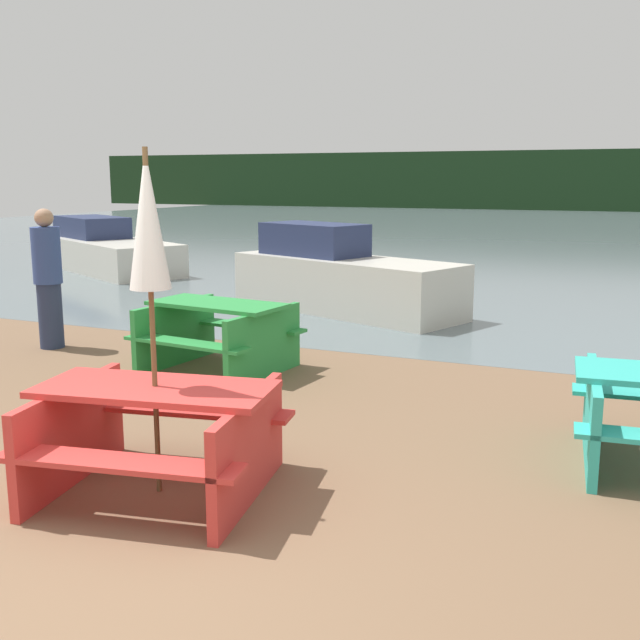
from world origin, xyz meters
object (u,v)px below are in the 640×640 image
(picnic_table_red, at_px, (157,429))
(person, at_px, (48,279))
(boat_second, at_px, (105,250))
(boat, at_px, (340,277))
(umbrella_white, at_px, (148,224))
(picnic_table_green, at_px, (218,331))

(picnic_table_red, distance_m, person, 5.10)
(boat_second, bearing_deg, boat, 6.25)
(boat_second, bearing_deg, person, -26.85)
(picnic_table_red, bearing_deg, person, 140.89)
(umbrella_white, distance_m, person, 5.17)
(picnic_table_red, xyz_separation_m, boat, (-1.56, 7.24, 0.10))
(picnic_table_red, relative_size, umbrella_white, 0.78)
(boat, bearing_deg, picnic_table_green, -66.55)
(picnic_table_red, xyz_separation_m, boat_second, (-8.79, 10.17, 0.02))
(umbrella_white, xyz_separation_m, person, (-3.94, 3.20, -0.97))
(picnic_table_green, height_order, person, person)
(boat, distance_m, person, 4.70)
(boat, bearing_deg, boat_second, 178.51)
(boat_second, distance_m, person, 8.50)
(umbrella_white, bearing_deg, person, 140.89)
(picnic_table_green, xyz_separation_m, person, (-2.59, 0.17, 0.43))
(picnic_table_red, relative_size, picnic_table_green, 1.09)
(picnic_table_green, bearing_deg, boat, 92.85)
(picnic_table_green, distance_m, umbrella_white, 3.60)
(umbrella_white, distance_m, boat, 7.52)
(umbrella_white, xyz_separation_m, boat_second, (-8.79, 10.17, -1.39))
(person, bearing_deg, picnic_table_green, -3.80)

